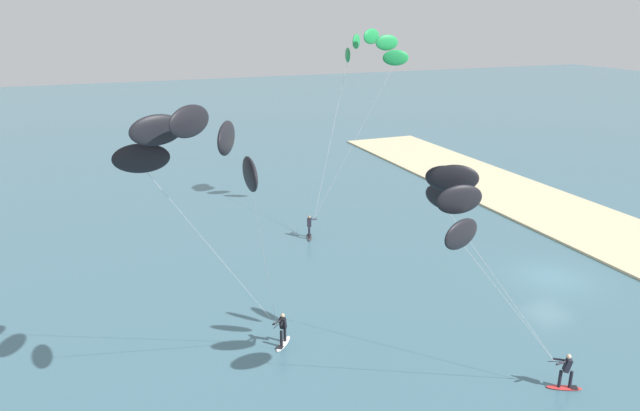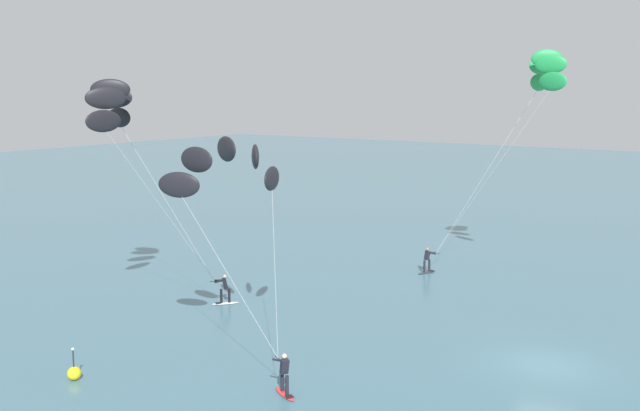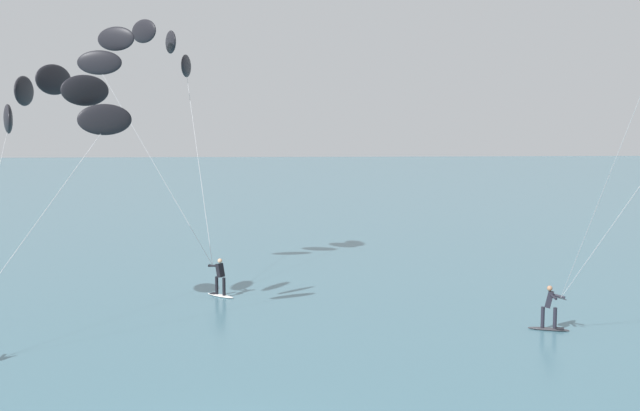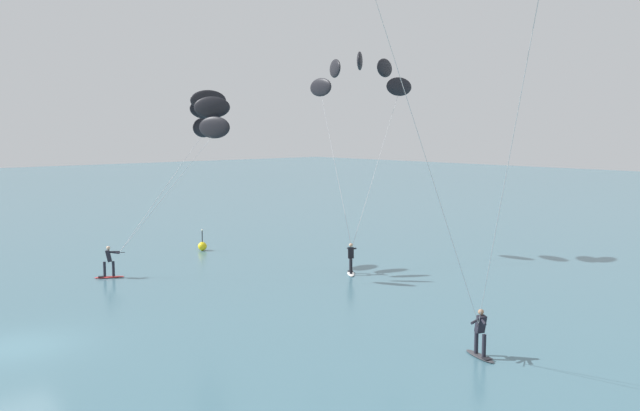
% 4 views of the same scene
% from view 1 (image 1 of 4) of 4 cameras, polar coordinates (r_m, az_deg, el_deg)
% --- Properties ---
extents(ground_plane, '(240.00, 240.00, 0.00)m').
position_cam_1_polar(ground_plane, '(37.94, 21.95, -6.62)').
color(ground_plane, '#426B7A').
extents(kitesurfer_nearshore, '(7.24, 7.51, 12.32)m').
position_cam_1_polar(kitesurfer_nearshore, '(20.41, -12.19, 5.04)').
color(kitesurfer_nearshore, white).
rests_on(kitesurfer_nearshore, ground).
extents(kitesurfer_mid_water, '(5.69, 7.42, 9.77)m').
position_cam_1_polar(kitesurfer_mid_water, '(22.92, 13.43, 0.13)').
color(kitesurfer_mid_water, red).
rests_on(kitesurfer_mid_water, ground).
extents(kitesurfer_far_out, '(6.83, 8.50, 14.19)m').
position_cam_1_polar(kitesurfer_far_out, '(43.59, 4.85, 14.75)').
color(kitesurfer_far_out, '#333338').
rests_on(kitesurfer_far_out, ground).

